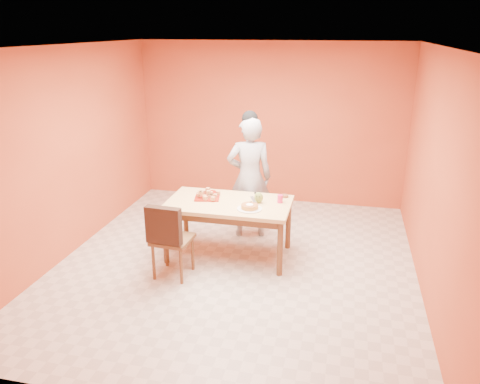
% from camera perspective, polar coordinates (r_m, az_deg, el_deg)
% --- Properties ---
extents(floor, '(5.00, 5.00, 0.00)m').
position_cam_1_polar(floor, '(6.13, -0.51, -8.75)').
color(floor, beige).
rests_on(floor, ground).
extents(ceiling, '(5.00, 5.00, 0.00)m').
position_cam_1_polar(ceiling, '(5.40, -0.60, 17.37)').
color(ceiling, silver).
rests_on(ceiling, wall_back).
extents(wall_back, '(4.50, 0.00, 4.50)m').
position_cam_1_polar(wall_back, '(8.00, 3.70, 8.29)').
color(wall_back, '#BF4F2C').
rests_on(wall_back, floor).
extents(wall_left, '(0.00, 5.00, 5.00)m').
position_cam_1_polar(wall_left, '(6.51, -20.25, 4.49)').
color(wall_left, '#BF4F2C').
rests_on(wall_left, floor).
extents(wall_right, '(0.00, 5.00, 5.00)m').
position_cam_1_polar(wall_right, '(5.56, 22.63, 1.76)').
color(wall_right, '#BF4F2C').
rests_on(wall_right, floor).
extents(dining_table, '(1.60, 0.90, 0.76)m').
position_cam_1_polar(dining_table, '(6.09, -1.39, -2.05)').
color(dining_table, '#E7C779').
rests_on(dining_table, floor).
extents(dining_chair, '(0.47, 0.54, 0.97)m').
position_cam_1_polar(dining_chair, '(5.70, -8.32, -5.57)').
color(dining_chair, brown).
rests_on(dining_chair, floor).
extents(pastry_pile, '(0.29, 0.29, 0.09)m').
position_cam_1_polar(pastry_pile, '(6.19, -4.01, -0.13)').
color(pastry_pile, '#BA7E4F').
rests_on(pastry_pile, pastry_platter).
extents(person, '(0.73, 0.57, 1.75)m').
position_cam_1_polar(person, '(6.64, 1.16, 1.75)').
color(person, '#9B9B9E').
rests_on(person, floor).
extents(pastry_platter, '(0.38, 0.38, 0.02)m').
position_cam_1_polar(pastry_platter, '(6.21, -4.00, -0.62)').
color(pastry_platter, maroon).
rests_on(pastry_platter, dining_table).
extents(red_dinner_plate, '(0.31, 0.31, 0.02)m').
position_cam_1_polar(red_dinner_plate, '(6.33, -3.80, -0.23)').
color(red_dinner_plate, maroon).
rests_on(red_dinner_plate, dining_table).
extents(white_cake_plate, '(0.38, 0.38, 0.01)m').
position_cam_1_polar(white_cake_plate, '(5.81, 1.17, -2.06)').
color(white_cake_plate, white).
rests_on(white_cake_plate, dining_table).
extents(sponge_cake, '(0.28, 0.28, 0.05)m').
position_cam_1_polar(sponge_cake, '(5.80, 1.18, -1.79)').
color(sponge_cake, '#BF7631').
rests_on(sponge_cake, white_cake_plate).
extents(cake_server, '(0.13, 0.23, 0.01)m').
position_cam_1_polar(cake_server, '(5.95, 1.63, -0.90)').
color(cake_server, silver).
rests_on(cake_server, sponge_cake).
extents(egg_ornament, '(0.14, 0.12, 0.14)m').
position_cam_1_polar(egg_ornament, '(6.00, 2.29, -0.68)').
color(egg_ornament, olive).
rests_on(egg_ornament, dining_table).
extents(magenta_glass, '(0.09, 0.09, 0.10)m').
position_cam_1_polar(magenta_glass, '(6.04, 4.91, -0.83)').
color(magenta_glass, '#DB205E').
rests_on(magenta_glass, dining_table).
extents(checker_tin, '(0.13, 0.13, 0.03)m').
position_cam_1_polar(checker_tin, '(6.25, 5.45, -0.48)').
color(checker_tin, '#3C1B10').
rests_on(checker_tin, dining_table).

